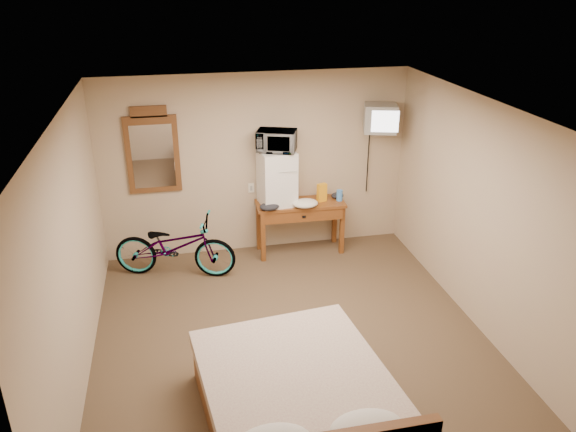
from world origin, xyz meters
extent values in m
plane|color=#453322|center=(0.00, 0.00, 0.00)|extent=(4.60, 4.60, 0.00)
plane|color=silver|center=(0.00, 0.00, 2.50)|extent=(4.60, 4.60, 0.00)
cube|color=tan|center=(0.00, 2.30, 1.25)|extent=(4.20, 0.04, 2.50)
cube|color=tan|center=(0.00, -2.30, 1.25)|extent=(4.20, 0.04, 2.50)
cube|color=tan|center=(-2.10, 0.00, 1.25)|extent=(0.04, 4.60, 2.50)
cube|color=tan|center=(2.10, 0.00, 1.25)|extent=(0.04, 4.60, 2.50)
cube|color=silver|center=(-0.08, 2.29, 0.92)|extent=(0.08, 0.01, 0.13)
cube|color=brown|center=(0.56, 2.04, 0.73)|extent=(1.23, 0.51, 0.04)
cube|color=brown|center=(0.00, 1.86, 0.35)|extent=(0.06, 0.06, 0.71)
cube|color=brown|center=(1.12, 1.86, 0.35)|extent=(0.06, 0.06, 0.71)
cube|color=brown|center=(0.00, 2.22, 0.35)|extent=(0.06, 0.06, 0.71)
cube|color=brown|center=(1.12, 2.22, 0.35)|extent=(0.06, 0.06, 0.71)
cube|color=brown|center=(0.56, 1.84, 0.63)|extent=(1.10, 0.07, 0.16)
cube|color=black|center=(0.56, 1.82, 0.63)|extent=(0.05, 0.02, 0.03)
cube|color=white|center=(0.24, 2.07, 1.12)|extent=(0.51, 0.49, 0.75)
cube|color=gray|center=(0.24, 1.85, 1.27)|extent=(0.46, 0.01, 0.00)
cylinder|color=gray|center=(0.08, 1.84, 1.08)|extent=(0.02, 0.02, 0.27)
imported|color=white|center=(0.24, 2.07, 1.64)|extent=(0.59, 0.50, 0.28)
cube|color=#F9A416|center=(0.86, 2.02, 0.88)|extent=(0.14, 0.11, 0.25)
cylinder|color=#468FEE|center=(1.11, 1.99, 0.83)|extent=(0.09, 0.09, 0.15)
ellipsoid|color=silver|center=(0.59, 1.86, 0.80)|extent=(0.35, 0.27, 0.11)
ellipsoid|color=black|center=(0.10, 1.86, 0.80)|extent=(0.26, 0.20, 0.10)
ellipsoid|color=black|center=(1.11, 2.08, 0.79)|extent=(0.18, 0.15, 0.08)
cube|color=black|center=(1.64, 2.28, 1.79)|extent=(0.14, 0.02, 0.14)
cylinder|color=black|center=(1.64, 2.24, 1.79)|extent=(0.05, 0.30, 0.05)
cube|color=gray|center=(1.64, 2.02, 1.88)|extent=(0.51, 0.46, 0.37)
cube|color=white|center=(1.64, 1.84, 1.88)|extent=(0.34, 0.11, 0.28)
cube|color=black|center=(1.64, 2.20, 1.88)|extent=(0.26, 0.08, 0.23)
cube|color=brown|center=(-1.36, 2.27, 1.49)|extent=(0.68, 0.04, 1.03)
cube|color=brown|center=(-1.36, 2.27, 2.06)|extent=(0.45, 0.04, 0.14)
cube|color=white|center=(-1.36, 2.25, 1.47)|extent=(0.54, 0.01, 0.84)
imported|color=black|center=(-1.18, 1.72, 0.42)|extent=(1.67, 0.96, 0.83)
cube|color=brown|center=(-0.22, -1.30, 0.20)|extent=(1.71, 2.16, 0.40)
cube|color=beige|center=(-0.22, -1.30, 0.45)|extent=(1.76, 2.21, 0.14)
ellipsoid|color=beige|center=(0.14, -1.95, 0.58)|extent=(0.57, 0.35, 0.20)
camera|label=1|loc=(-1.10, -4.93, 3.70)|focal=35.00mm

